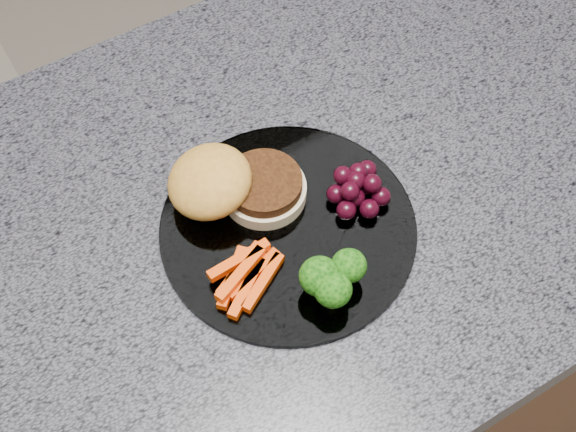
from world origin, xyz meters
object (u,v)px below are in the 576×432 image
object	(u,v)px
plate	(288,228)
burger	(229,186)
grape_bunch	(358,188)
island_cabinet	(232,396)

from	to	relation	value
plate	burger	xyz separation A→B (m)	(-0.03, 0.06, 0.02)
plate	burger	size ratio (longest dim) A/B	1.73
grape_bunch	island_cabinet	bearing A→B (deg)	163.66
island_cabinet	plate	xyz separation A→B (m)	(0.08, -0.04, 0.47)
burger	grape_bunch	world-z (taller)	burger
plate	grape_bunch	xyz separation A→B (m)	(0.08, -0.01, 0.02)
plate	grape_bunch	bearing A→B (deg)	-3.94
burger	grape_bunch	size ratio (longest dim) A/B	2.26
island_cabinet	burger	size ratio (longest dim) A/B	7.97
island_cabinet	plate	distance (m)	0.48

